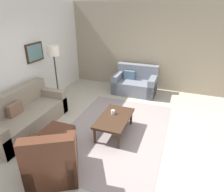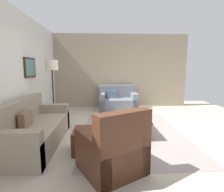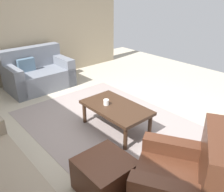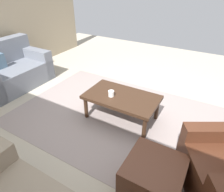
# 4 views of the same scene
# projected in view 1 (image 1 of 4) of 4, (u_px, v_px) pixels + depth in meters

# --- Properties ---
(ground_plane) EXTENTS (8.00, 8.00, 0.00)m
(ground_plane) POSITION_uv_depth(u_px,v_px,m) (115.00, 132.00, 4.61)
(ground_plane) COLOR #B2A893
(rear_partition) EXTENTS (6.00, 0.12, 2.80)m
(rear_partition) POSITION_uv_depth(u_px,v_px,m) (14.00, 62.00, 4.84)
(rear_partition) COLOR silver
(rear_partition) RESTS_ON ground_plane
(stone_feature_panel) EXTENTS (0.12, 5.20, 2.80)m
(stone_feature_panel) POSITION_uv_depth(u_px,v_px,m) (145.00, 47.00, 6.58)
(stone_feature_panel) COLOR gray
(stone_feature_panel) RESTS_ON ground_plane
(area_rug) EXTENTS (3.32, 2.25, 0.01)m
(area_rug) POSITION_uv_depth(u_px,v_px,m) (115.00, 132.00, 4.61)
(area_rug) COLOR gray
(area_rug) RESTS_ON ground_plane
(couch_main) EXTENTS (2.12, 0.90, 0.88)m
(couch_main) POSITION_uv_depth(u_px,v_px,m) (22.00, 116.00, 4.66)
(couch_main) COLOR gray
(couch_main) RESTS_ON ground_plane
(couch_loveseat) EXTENTS (0.89, 1.37, 0.88)m
(couch_loveseat) POSITION_uv_depth(u_px,v_px,m) (135.00, 83.00, 6.61)
(couch_loveseat) COLOR slate
(couch_loveseat) RESTS_ON ground_plane
(armchair_leather) EXTENTS (1.09, 1.09, 0.95)m
(armchair_leather) POSITION_uv_depth(u_px,v_px,m) (52.00, 163.00, 3.28)
(armchair_leather) COLOR #4C2819
(armchair_leather) RESTS_ON ground_plane
(ottoman) EXTENTS (0.56, 0.56, 0.40)m
(ottoman) POSITION_uv_depth(u_px,v_px,m) (57.00, 138.00, 4.06)
(ottoman) COLOR #4C2819
(ottoman) RESTS_ON ground_plane
(coffee_table) EXTENTS (1.10, 0.64, 0.41)m
(coffee_table) POSITION_uv_depth(u_px,v_px,m) (114.00, 119.00, 4.43)
(coffee_table) COLOR #382316
(coffee_table) RESTS_ON ground_plane
(cup) EXTENTS (0.09, 0.09, 0.09)m
(cup) POSITION_uv_depth(u_px,v_px,m) (113.00, 112.00, 4.53)
(cup) COLOR white
(cup) RESTS_ON coffee_table
(lamp_standing) EXTENTS (0.32, 0.32, 1.71)m
(lamp_standing) POSITION_uv_depth(u_px,v_px,m) (54.00, 57.00, 5.30)
(lamp_standing) COLOR black
(lamp_standing) RESTS_ON ground_plane
(framed_artwork) EXTENTS (0.62, 0.04, 0.49)m
(framed_artwork) POSITION_uv_depth(u_px,v_px,m) (35.00, 52.00, 5.32)
(framed_artwork) COLOR #382316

